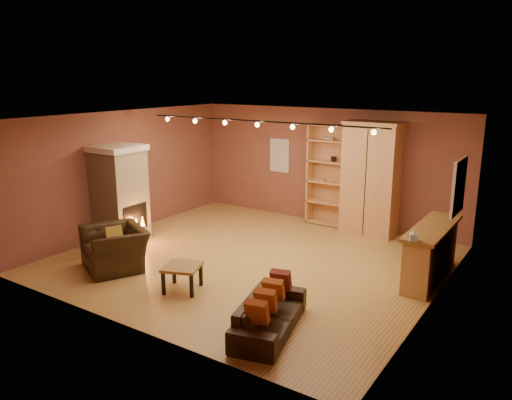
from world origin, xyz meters
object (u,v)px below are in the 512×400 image
Objects in this scene: bar_counter at (431,252)px; armchair at (115,241)px; fireplace at (120,194)px; armoire at (371,178)px; loveseat at (270,308)px; coffee_table at (182,269)px; bookcase at (329,174)px.

bar_counter is 5.79m from armchair.
fireplace is 5.59m from armoire.
coffee_table is (-1.97, 0.36, 0.03)m from loveseat.
armchair reaches higher than bar_counter.
loveseat is 2.33× the size of coffee_table.
fireplace is 5.15m from loveseat.
bookcase is (3.21, 3.72, 0.18)m from fireplace.
coffee_table is at bearing -23.48° from fireplace.
bar_counter is (1.91, -1.97, -0.79)m from armoire.
loveseat reaches higher than coffee_table.
coffee_table is (2.87, -1.25, -0.68)m from fireplace.
fireplace is at bearing 160.10° from armchair.
armoire is 5.07m from coffee_table.
bar_counter is (6.24, 1.55, -0.55)m from fireplace.
armchair is (1.14, -1.19, -0.53)m from fireplace.
fireplace is 4.92m from bookcase.
loveseat is (4.84, -1.61, -0.71)m from fireplace.
fireplace is at bearing -140.88° from armoire.
bookcase is 1.71× the size of armchair.
coffee_table is at bearing 65.35° from loveseat.
armoire is at bearing 134.08° from bar_counter.
loveseat is at bearing 19.72° from armchair.
bookcase is at bearing 2.86° from loveseat.
fireplace is 2.77× the size of coffee_table.
armoire is (1.12, -0.20, 0.05)m from bookcase.
armchair is 1.74m from coffee_table.
fireplace is 1.19× the size of loveseat.
bar_counter is at bearing -45.92° from armoire.
loveseat is at bearing -113.90° from bar_counter.
armoire is at bearing 39.12° from fireplace.
fireplace is 0.82× the size of armoire.
bar_counter reaches higher than coffee_table.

